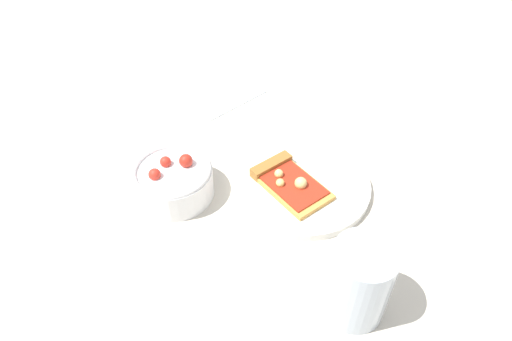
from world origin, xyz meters
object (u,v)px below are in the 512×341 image
pizza_slice_main (288,181)px  soda_glass (358,284)px  salad_bowl (173,180)px  paper_napkin (223,94)px  plate (301,185)px

pizza_slice_main → soda_glass: 0.23m
salad_bowl → paper_napkin: 0.29m
pizza_slice_main → salad_bowl: bearing=-45.5°
pizza_slice_main → soda_glass: soda_glass is taller
salad_bowl → soda_glass: (-0.02, 0.33, 0.02)m
pizza_slice_main → salad_bowl: (0.13, -0.13, 0.01)m
soda_glass → plate: bearing=-124.6°
plate → paper_napkin: size_ratio=1.47×
plate → pizza_slice_main: size_ratio=1.65×
salad_bowl → paper_napkin: size_ratio=0.83×
soda_glass → paper_napkin: (-0.23, -0.47, -0.05)m
plate → soda_glass: size_ratio=1.93×
salad_bowl → paper_napkin: (-0.25, -0.14, -0.03)m
plate → paper_napkin: bearing=-109.7°
plate → pizza_slice_main: (0.02, -0.01, 0.01)m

